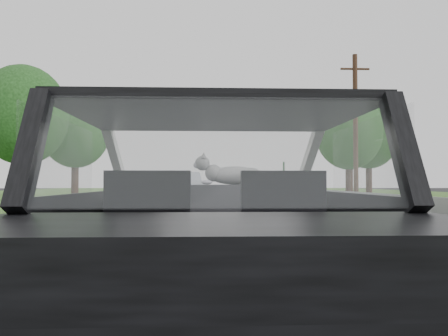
{
  "coord_description": "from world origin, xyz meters",
  "views": [
    {
      "loc": [
        -0.06,
        -2.99,
        1.02
      ],
      "look_at": [
        0.09,
        0.57,
        1.14
      ],
      "focal_mm": 35.0,
      "sensor_mm": 36.0,
      "label": 1
    }
  ],
  "objects": [
    {
      "name": "tree_3",
      "position": [
        14.06,
        34.18,
        4.0
      ],
      "size": [
        6.19,
        6.19,
        8.0
      ],
      "primitive_type": null,
      "rotation": [
        0.0,
        0.0,
        0.19
      ],
      "color": "black",
      "rests_on": "ground"
    },
    {
      "name": "guardrail",
      "position": [
        4.3,
        10.0,
        0.58
      ],
      "size": [
        0.05,
        90.0,
        0.32
      ],
      "primitive_type": "cube",
      "color": "#A9A9A9",
      "rests_on": "ground"
    },
    {
      "name": "utility_pole",
      "position": [
        8.32,
        20.99,
        4.1
      ],
      "size": [
        0.29,
        0.29,
        8.19
      ],
      "primitive_type": "cylinder",
      "rotation": [
        0.0,
        0.0,
        -0.11
      ],
      "color": "#49281A",
      "rests_on": "ground"
    },
    {
      "name": "other_car",
      "position": [
        -1.25,
        22.29,
        0.8
      ],
      "size": [
        2.56,
        5.07,
        1.6
      ],
      "primitive_type": "imported",
      "rotation": [
        0.0,
        0.0,
        0.13
      ],
      "color": "silver",
      "rests_on": "ground"
    },
    {
      "name": "dashboard",
      "position": [
        0.0,
        0.62,
        0.85
      ],
      "size": [
        1.58,
        0.45,
        0.3
      ],
      "primitive_type": "cube",
      "color": "black",
      "rests_on": "subject_car"
    },
    {
      "name": "ground",
      "position": [
        0.0,
        0.0,
        0.0
      ],
      "size": [
        140.0,
        140.0,
        0.0
      ],
      "primitive_type": "plane",
      "color": "#272727",
      "rests_on": "ground"
    },
    {
      "name": "highway_sign",
      "position": [
        4.85,
        24.2,
        1.14
      ],
      "size": [
        0.32,
        0.9,
        2.27
      ],
      "primitive_type": "cube",
      "rotation": [
        0.0,
        0.0,
        -0.26
      ],
      "color": "#12401A",
      "rests_on": "ground"
    },
    {
      "name": "subject_car",
      "position": [
        0.0,
        0.0,
        0.72
      ],
      "size": [
        1.8,
        4.0,
        1.45
      ],
      "primitive_type": "cube",
      "color": "black",
      "rests_on": "ground"
    },
    {
      "name": "passenger_seat",
      "position": [
        0.4,
        -0.29,
        0.88
      ],
      "size": [
        0.5,
        0.72,
        0.42
      ],
      "primitive_type": "cube",
      "color": "black",
      "rests_on": "subject_car"
    },
    {
      "name": "tree_2",
      "position": [
        9.76,
        26.48,
        3.44
      ],
      "size": [
        5.32,
        5.32,
        6.87
      ],
      "primitive_type": null,
      "rotation": [
        0.0,
        0.0,
        -0.19
      ],
      "color": "black",
      "rests_on": "ground"
    },
    {
      "name": "driver_seat",
      "position": [
        -0.4,
        -0.29,
        0.88
      ],
      "size": [
        0.5,
        0.72,
        0.42
      ],
      "primitive_type": "cube",
      "color": "black",
      "rests_on": "subject_car"
    },
    {
      "name": "tree_6",
      "position": [
        -9.41,
        28.61,
        3.73
      ],
      "size": [
        5.96,
        5.96,
        7.46
      ],
      "primitive_type": null,
      "rotation": [
        0.0,
        0.0,
        -0.24
      ],
      "color": "black",
      "rests_on": "ground"
    },
    {
      "name": "steering_wheel",
      "position": [
        -0.4,
        0.33,
        0.92
      ],
      "size": [
        0.36,
        0.36,
        0.04
      ],
      "primitive_type": "torus",
      "color": "black",
      "rests_on": "dashboard"
    },
    {
      "name": "tree_5",
      "position": [
        -10.05,
        21.24,
        3.62
      ],
      "size": [
        6.13,
        6.13,
        7.23
      ],
      "primitive_type": null,
      "rotation": [
        0.0,
        0.0,
        0.35
      ],
      "color": "black",
      "rests_on": "ground"
    },
    {
      "name": "cat",
      "position": [
        0.18,
        0.67,
        1.09
      ],
      "size": [
        0.61,
        0.21,
        0.27
      ],
      "primitive_type": "ellipsoid",
      "rotation": [
        0.0,
        0.0,
        -0.04
      ],
      "color": "gray",
      "rests_on": "dashboard"
    }
  ]
}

